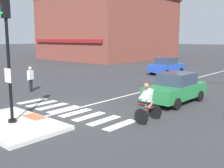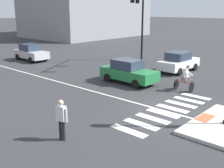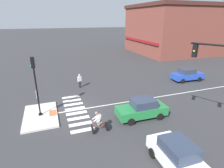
{
  "view_description": "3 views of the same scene",
  "coord_description": "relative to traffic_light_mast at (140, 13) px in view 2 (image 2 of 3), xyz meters",
  "views": [
    {
      "loc": [
        9.91,
        -7.98,
        3.47
      ],
      "look_at": [
        -0.5,
        3.83,
        0.81
      ],
      "focal_mm": 43.22,
      "sensor_mm": 36.0,
      "label": 1
    },
    {
      "loc": [
        -11.73,
        -6.53,
        5.01
      ],
      "look_at": [
        -1.01,
        3.06,
        1.09
      ],
      "focal_mm": 44.17,
      "sensor_mm": 36.0,
      "label": 2
    },
    {
      "loc": [
        14.75,
        -1.72,
        7.79
      ],
      "look_at": [
        -0.46,
        3.75,
        1.95
      ],
      "focal_mm": 29.23,
      "sensor_mm": 36.0,
      "label": 3
    }
  ],
  "objects": [
    {
      "name": "ground_plane",
      "position": [
        -9.16,
        -8.78,
        -4.63
      ],
      "size": [
        300.0,
        300.0,
        0.0
      ],
      "primitive_type": "plane",
      "color": "#333335"
    },
    {
      "name": "tactile_pad_front",
      "position": [
        -9.16,
        -10.59,
        -4.48
      ],
      "size": [
        1.1,
        0.6,
        0.01
      ],
      "primitive_type": "cube",
      "color": "#DB5B38",
      "rests_on": "traffic_island"
    },
    {
      "name": "crosswalk_stripe_a",
      "position": [
        -12.37,
        -8.64,
        -4.63
      ],
      "size": [
        0.44,
        1.8,
        0.01
      ],
      "primitive_type": "cube",
      "color": "silver",
      "rests_on": "ground"
    },
    {
      "name": "crosswalk_stripe_b",
      "position": [
        -11.45,
        -8.64,
        -4.63
      ],
      "size": [
        0.44,
        1.8,
        0.01
      ],
      "primitive_type": "cube",
      "color": "silver",
      "rests_on": "ground"
    },
    {
      "name": "crosswalk_stripe_c",
      "position": [
        -10.53,
        -8.64,
        -4.63
      ],
      "size": [
        0.44,
        1.8,
        0.01
      ],
      "primitive_type": "cube",
      "color": "silver",
      "rests_on": "ground"
    },
    {
      "name": "crosswalk_stripe_d",
      "position": [
        -9.62,
        -8.64,
        -4.63
      ],
      "size": [
        0.44,
        1.8,
        0.01
      ],
      "primitive_type": "cube",
      "color": "silver",
      "rests_on": "ground"
    },
    {
      "name": "crosswalk_stripe_e",
      "position": [
        -8.7,
        -8.64,
        -4.63
      ],
      "size": [
        0.44,
        1.8,
        0.01
      ],
      "primitive_type": "cube",
      "color": "silver",
      "rests_on": "ground"
    },
    {
      "name": "crosswalk_stripe_f",
      "position": [
        -7.78,
        -8.64,
        -4.63
      ],
      "size": [
        0.44,
        1.8,
        0.01
      ],
      "primitive_type": "cube",
      "color": "silver",
      "rests_on": "ground"
    },
    {
      "name": "crosswalk_stripe_g",
      "position": [
        -6.87,
        -8.64,
        -4.63
      ],
      "size": [
        0.44,
        1.8,
        0.01
      ],
      "primitive_type": "cube",
      "color": "silver",
      "rests_on": "ground"
    },
    {
      "name": "crosswalk_stripe_h",
      "position": [
        -5.95,
        -8.64,
        -4.63
      ],
      "size": [
        0.44,
        1.8,
        0.01
      ],
      "primitive_type": "cube",
      "color": "silver",
      "rests_on": "ground"
    },
    {
      "name": "lane_centre_line",
      "position": [
        -9.29,
        1.22,
        -4.63
      ],
      "size": [
        0.14,
        28.0,
        0.01
      ],
      "primitive_type": "cube",
      "color": "silver",
      "rests_on": "ground"
    },
    {
      "name": "traffic_light_mast",
      "position": [
        0.0,
        0.0,
        0.0
      ],
      "size": [
        5.48,
        2.96,
        6.58
      ],
      "color": "black",
      "rests_on": "ground"
    },
    {
      "name": "car_silver_eastbound_distant",
      "position": [
        -5.82,
        9.13,
        -3.82
      ],
      "size": [
        1.97,
        4.16,
        1.64
      ],
      "color": "silver",
      "rests_on": "ground"
    },
    {
      "name": "car_green_eastbound_mid",
      "position": [
        -6.16,
        -3.67,
        -3.82
      ],
      "size": [
        1.94,
        4.15,
        1.64
      ],
      "color": "#237A3D",
      "rests_on": "ground"
    },
    {
      "name": "car_white_cross_right",
      "position": [
        -0.55,
        -4.5,
        -3.82
      ],
      "size": [
        4.14,
        1.91,
        1.64
      ],
      "color": "white",
      "rests_on": "ground"
    },
    {
      "name": "cyclist",
      "position": [
        -5.35,
        -7.58,
        -3.76
      ],
      "size": [
        0.68,
        1.1,
        1.68
      ],
      "color": "black",
      "rests_on": "ground"
    },
    {
      "name": "pedestrian_at_curb_left",
      "position": [
        -14.78,
        -7.21,
        -3.65
      ],
      "size": [
        0.3,
        0.54,
        1.67
      ],
      "color": "black",
      "rests_on": "ground"
    }
  ]
}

